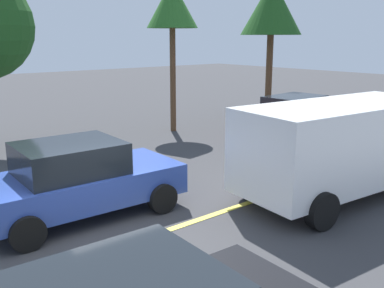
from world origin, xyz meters
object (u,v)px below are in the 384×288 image
at_px(white_van, 341,144).
at_px(car_blue_behind_van, 78,179).
at_px(tree_right_verge, 172,6).
at_px(car_red_mid_road, 296,116).
at_px(tree_centre_verge, 272,8).

distance_m(white_van, car_blue_behind_van, 5.88).
bearing_deg(car_blue_behind_van, white_van, -28.68).
bearing_deg(white_van, car_blue_behind_van, 151.32).
bearing_deg(tree_right_verge, white_van, -100.57).
height_order(white_van, car_blue_behind_van, white_van).
bearing_deg(car_red_mid_road, car_blue_behind_van, -169.32).
distance_m(car_red_mid_road, car_blue_behind_van, 9.81).
xyz_separation_m(car_red_mid_road, tree_right_verge, (-2.94, 3.74, 3.97)).
relative_size(car_red_mid_road, tree_right_verge, 0.81).
height_order(white_van, tree_right_verge, tree_right_verge).
xyz_separation_m(tree_centre_verge, tree_right_verge, (-5.05, 0.53, -0.12)).
relative_size(white_van, car_blue_behind_van, 1.28).
bearing_deg(white_van, tree_right_verge, 79.43).
bearing_deg(white_van, car_red_mid_road, 45.84).
xyz_separation_m(car_red_mid_road, tree_centre_verge, (2.12, 3.21, 4.09)).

